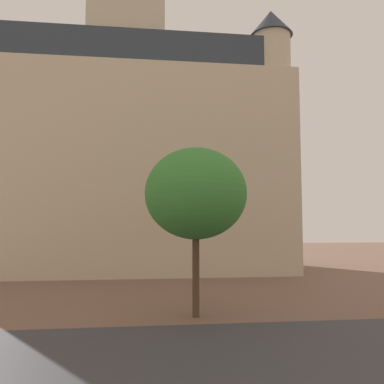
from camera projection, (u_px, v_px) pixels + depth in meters
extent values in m
plane|color=brown|center=(199.00, 348.00, 11.28)|extent=(120.00, 120.00, 0.00)
cube|color=#38383D|center=(207.00, 366.00, 9.89)|extent=(120.00, 8.16, 0.00)
cube|color=beige|center=(132.00, 176.00, 31.23)|extent=(23.73, 10.79, 14.73)
cube|color=#2D3842|center=(133.00, 72.00, 31.93)|extent=(21.83, 9.93, 2.40)
cube|color=beige|center=(127.00, 69.00, 31.89)|extent=(5.85, 5.85, 32.38)
cylinder|color=beige|center=(273.00, 152.00, 28.75)|extent=(2.80, 2.80, 17.65)
cone|color=#2D3842|center=(271.00, 24.00, 29.55)|extent=(3.20, 3.20, 2.00)
cylinder|color=#4C3823|center=(196.00, 275.00, 15.17)|extent=(0.28, 0.28, 3.16)
ellipsoid|color=#387F33|center=(196.00, 193.00, 15.43)|extent=(4.01, 4.01, 3.61)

